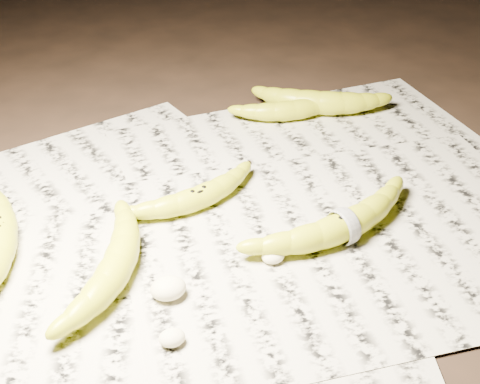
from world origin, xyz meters
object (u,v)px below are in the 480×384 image
object	(u,v)px
banana_left_a	(0,233)
banana_upper_b	(320,101)
banana_taped	(344,224)
banana_upper_a	(293,108)
banana_left_b	(117,263)
banana_center	(198,196)

from	to	relation	value
banana_left_a	banana_upper_b	size ratio (longest dim) A/B	1.22
banana_taped	banana_upper_a	distance (m)	0.32
banana_upper_a	banana_left_b	bearing A→B (deg)	-135.30
banana_taped	banana_upper_a	world-z (taller)	banana_taped
banana_left_a	banana_center	xyz separation A→B (m)	(0.25, 0.00, -0.00)
banana_center	banana_upper_b	world-z (taller)	banana_upper_b
banana_left_b	banana_taped	bearing A→B (deg)	-65.03
banana_taped	banana_upper_a	size ratio (longest dim) A/B	1.35
banana_left_b	banana_upper_a	world-z (taller)	banana_left_b
banana_taped	banana_center	bearing A→B (deg)	126.69
banana_left_a	banana_upper_a	xyz separation A→B (m)	(0.47, 0.19, -0.00)
banana_upper_b	banana_taped	bearing A→B (deg)	-82.91
banana_center	banana_upper_b	xyz separation A→B (m)	(0.27, 0.19, 0.00)
banana_left_a	banana_left_b	xyz separation A→B (m)	(0.12, -0.10, -0.00)
banana_taped	banana_upper_b	bearing A→B (deg)	55.78
banana_left_b	banana_upper_b	size ratio (longest dim) A/B	1.03
banana_left_b	banana_taped	xyz separation A→B (m)	(0.28, -0.02, -0.00)
banana_upper_a	banana_upper_b	bearing A→B (deg)	8.37
banana_upper_b	banana_left_a	bearing A→B (deg)	-132.36
banana_left_a	banana_upper_a	size ratio (longest dim) A/B	1.39
banana_left_a	banana_upper_a	distance (m)	0.50
banana_left_a	banana_upper_a	bearing A→B (deg)	-62.97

